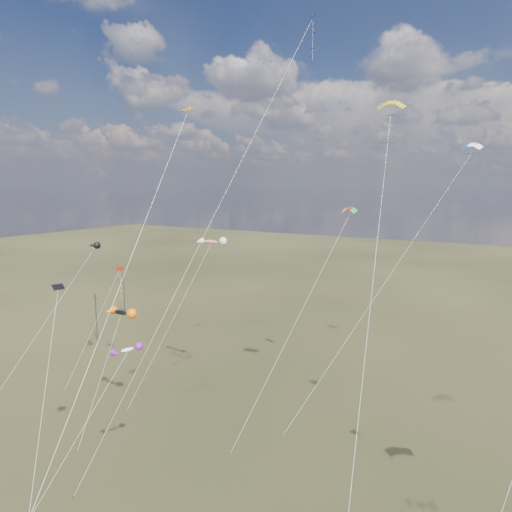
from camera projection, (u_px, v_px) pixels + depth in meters
The scene contains 13 objects.
utility_pole_near at pixel (96, 316), 76.65m from camera, with size 1.40×0.20×8.00m.
utility_pole_far at pixel (124, 294), 92.58m from camera, with size 1.40×0.20×8.00m.
diamond_navy_tall at pixel (292, 77), 44.30m from camera, with size 12.20×22.44×42.51m.
diamond_black_mid at pixel (49, 356), 34.04m from camera, with size 7.47×10.10×18.13m.
diamond_red_low at pixel (118, 288), 60.76m from camera, with size 3.49×8.22×15.17m.
diamond_orange_center at pixel (130, 260), 28.51m from camera, with size 3.60×23.68×31.82m.
parafoil_yellow at pixel (391, 105), 40.54m from camera, with size 5.68×25.57×33.88m.
parafoil_blue_white at pixel (471, 147), 54.99m from camera, with size 15.35×23.21×31.38m.
parafoil_tricolor at pixel (348, 210), 54.75m from camera, with size 6.02×19.79×23.66m.
novelty_black_orange at pixel (121, 313), 48.72m from camera, with size 3.63×7.46×13.12m.
novelty_orange_black at pixel (94, 246), 58.36m from camera, with size 4.96×15.23×18.86m.
novelty_white_purple at pixel (127, 351), 36.75m from camera, with size 5.30×8.26×13.24m.
novelty_redwhite_stripe at pixel (211, 242), 54.24m from camera, with size 8.21×9.42×19.87m.
Camera 1 is at (22.37, -20.77, 26.02)m, focal length 32.00 mm.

